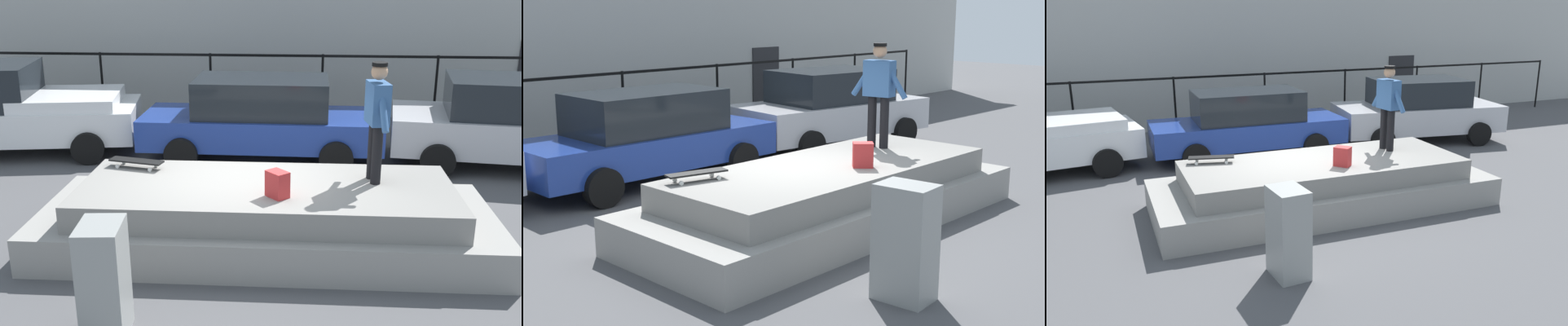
% 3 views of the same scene
% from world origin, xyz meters
% --- Properties ---
extents(ground_plane, '(60.00, 60.00, 0.00)m').
position_xyz_m(ground_plane, '(0.00, 0.00, 0.00)').
color(ground_plane, '#4C4C4F').
extents(concrete_ledge, '(6.24, 2.44, 0.88)m').
position_xyz_m(concrete_ledge, '(0.38, -0.40, 0.40)').
color(concrete_ledge, gray).
rests_on(concrete_ledge, ground_plane).
extents(skateboarder, '(0.31, 0.99, 1.65)m').
position_xyz_m(skateboarder, '(1.86, -0.13, 1.84)').
color(skateboarder, black).
rests_on(skateboarder, concrete_ledge).
extents(skateboard, '(0.84, 0.38, 0.12)m').
position_xyz_m(skateboard, '(-1.57, 0.21, 0.98)').
color(skateboard, black).
rests_on(skateboard, concrete_ledge).
extents(backpack, '(0.34, 0.34, 0.35)m').
position_xyz_m(backpack, '(0.55, -0.84, 1.06)').
color(backpack, red).
rests_on(backpack, concrete_ledge).
extents(car_blue_sedan_mid, '(4.75, 2.08, 1.64)m').
position_xyz_m(car_blue_sedan_mid, '(0.06, 3.59, 0.84)').
color(car_blue_sedan_mid, navy).
rests_on(car_blue_sedan_mid, ground_plane).
extents(car_silver_sedan_far, '(4.72, 2.62, 1.73)m').
position_xyz_m(car_silver_sedan_far, '(4.88, 3.39, 0.88)').
color(car_silver_sedan_far, '#B7B7BC').
rests_on(car_silver_sedan_far, ground_plane).
extents(utility_box, '(0.49, 0.63, 1.27)m').
position_xyz_m(utility_box, '(-1.16, -2.73, 0.64)').
color(utility_box, gray).
rests_on(utility_box, ground_plane).
extents(fence_row, '(24.06, 0.06, 1.75)m').
position_xyz_m(fence_row, '(0.00, 6.20, 1.27)').
color(fence_row, black).
rests_on(fence_row, ground_plane).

